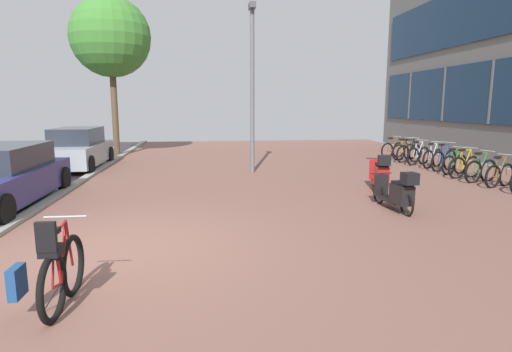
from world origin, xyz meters
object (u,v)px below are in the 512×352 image
object	(u,v)px
bicycle_rack_08	(409,153)
street_tree	(111,37)
bicycle_rack_10	(393,150)
bicycle_rack_05	(444,160)
bicycle_foreground	(58,273)
bicycle_rack_06	(433,158)
bicycle_rack_01	(500,175)
parked_car_far	(77,149)
bicycle_rack_02	(481,171)
bicycle_rack_04	(455,164)
scooter_mid	(380,175)
bicycle_rack_07	(418,156)
bicycle_rack_09	(404,152)
bicycle_rack_03	(465,167)
lamp_post	(252,81)
scooter_near	(398,192)

from	to	relation	value
bicycle_rack_08	street_tree	distance (m)	13.37
bicycle_rack_10	bicycle_rack_05	bearing A→B (deg)	-87.84
bicycle_foreground	bicycle_rack_08	bearing A→B (deg)	48.49
bicycle_rack_06	bicycle_rack_08	size ratio (longest dim) A/B	0.90
bicycle_rack_08	bicycle_rack_01	bearing A→B (deg)	-89.76
bicycle_rack_10	parked_car_far	distance (m)	12.77
bicycle_rack_10	parked_car_far	bearing A→B (deg)	-173.11
bicycle_rack_02	bicycle_rack_08	world-z (taller)	bicycle_rack_08
bicycle_rack_04	scooter_mid	xyz separation A→B (m)	(-3.70, -2.59, 0.15)
bicycle_rack_07	bicycle_rack_09	bearing A→B (deg)	83.63
bicycle_rack_05	bicycle_rack_01	bearing A→B (deg)	-92.35
bicycle_rack_02	scooter_mid	bearing A→B (deg)	-162.95
bicycle_rack_08	bicycle_rack_02	bearing A→B (deg)	-90.36
bicycle_rack_06	scooter_mid	distance (m)	5.56
bicycle_rack_09	scooter_mid	size ratio (longest dim) A/B	0.71
bicycle_foreground	bicycle_rack_03	distance (m)	12.20
bicycle_rack_08	scooter_mid	size ratio (longest dim) A/B	0.76
bicycle_rack_08	scooter_mid	bearing A→B (deg)	-123.15
bicycle_rack_06	bicycle_rack_10	distance (m)	2.97
parked_car_far	street_tree	world-z (taller)	street_tree
bicycle_foreground	bicycle_rack_10	distance (m)	15.92
bicycle_rack_01	bicycle_rack_10	world-z (taller)	bicycle_rack_10
bicycle_rack_09	bicycle_foreground	bearing A→B (deg)	-130.13
bicycle_rack_02	bicycle_rack_09	bearing A→B (deg)	87.93
bicycle_foreground	street_tree	xyz separation A→B (m)	(-2.21, 14.54, 4.70)
bicycle_rack_05	bicycle_rack_03	bearing A→B (deg)	-97.58
bicycle_rack_01	bicycle_rack_10	size ratio (longest dim) A/B	0.97
bicycle_rack_07	bicycle_rack_08	size ratio (longest dim) A/B	0.93
bicycle_rack_02	bicycle_rack_06	xyz separation A→B (m)	(0.19, 2.97, 0.00)
bicycle_rack_04	parked_car_far	bearing A→B (deg)	167.10
bicycle_rack_01	parked_car_far	world-z (taller)	parked_car_far
bicycle_rack_04	street_tree	xyz separation A→B (m)	(-12.08, 6.45, 4.77)
bicycle_rack_02	lamp_post	distance (m)	7.51
bicycle_foreground	bicycle_rack_02	distance (m)	11.79
bicycle_rack_03	street_tree	xyz separation A→B (m)	(-11.95, 7.19, 4.76)
lamp_post	street_tree	size ratio (longest dim) A/B	0.80
bicycle_rack_08	parked_car_far	world-z (taller)	parked_car_far
bicycle_rack_07	parked_car_far	distance (m)	12.69
bicycle_rack_04	bicycle_rack_05	distance (m)	0.75
bicycle_rack_09	bicycle_rack_02	bearing A→B (deg)	-92.07
street_tree	lamp_post	bearing A→B (deg)	-44.25
bicycle_rack_08	bicycle_rack_06	bearing A→B (deg)	-83.97
bicycle_rack_03	bicycle_rack_09	world-z (taller)	bicycle_rack_03
scooter_near	lamp_post	size ratio (longest dim) A/B	0.31
bicycle_rack_06	bicycle_rack_10	size ratio (longest dim) A/B	0.94
bicycle_rack_04	bicycle_rack_08	bearing A→B (deg)	91.46
lamp_post	bicycle_rack_08	bearing A→B (deg)	15.84
bicycle_rack_04	parked_car_far	size ratio (longest dim) A/B	0.30
bicycle_rack_02	scooter_mid	distance (m)	3.77
bicycle_rack_07	bicycle_rack_02	bearing A→B (deg)	-90.34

